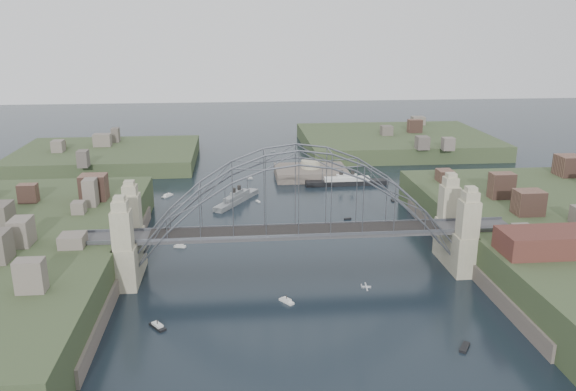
{
  "coord_description": "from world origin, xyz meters",
  "views": [
    {
      "loc": [
        -11.28,
        -102.4,
        46.48
      ],
      "look_at": [
        0.0,
        18.0,
        10.0
      ],
      "focal_mm": 35.91,
      "sensor_mm": 36.0,
      "label": 1
    }
  ],
  "objects_px": {
    "wharf_shed": "(558,242)",
    "naval_cruiser_far": "(188,162)",
    "ocean_liner": "(347,182)",
    "fort_island": "(311,178)",
    "naval_cruiser_near": "(237,199)",
    "bridge": "(297,211)"
  },
  "relations": [
    {
      "from": "fort_island",
      "to": "ocean_liner",
      "type": "relative_size",
      "value": 0.9
    },
    {
      "from": "ocean_liner",
      "to": "naval_cruiser_far",
      "type": "bearing_deg",
      "value": 147.83
    },
    {
      "from": "bridge",
      "to": "naval_cruiser_near",
      "type": "height_order",
      "value": "bridge"
    },
    {
      "from": "wharf_shed",
      "to": "naval_cruiser_far",
      "type": "bearing_deg",
      "value": 124.24
    },
    {
      "from": "fort_island",
      "to": "ocean_liner",
      "type": "height_order",
      "value": "ocean_liner"
    },
    {
      "from": "bridge",
      "to": "wharf_shed",
      "type": "height_order",
      "value": "bridge"
    },
    {
      "from": "naval_cruiser_far",
      "to": "ocean_liner",
      "type": "height_order",
      "value": "ocean_liner"
    },
    {
      "from": "naval_cruiser_near",
      "to": "naval_cruiser_far",
      "type": "height_order",
      "value": "naval_cruiser_near"
    },
    {
      "from": "naval_cruiser_near",
      "to": "wharf_shed",
      "type": "bearing_deg",
      "value": -47.31
    },
    {
      "from": "naval_cruiser_near",
      "to": "naval_cruiser_far",
      "type": "relative_size",
      "value": 1.2
    },
    {
      "from": "bridge",
      "to": "naval_cruiser_far",
      "type": "height_order",
      "value": "bridge"
    },
    {
      "from": "bridge",
      "to": "wharf_shed",
      "type": "bearing_deg",
      "value": -17.65
    },
    {
      "from": "bridge",
      "to": "fort_island",
      "type": "bearing_deg",
      "value": 80.27
    },
    {
      "from": "fort_island",
      "to": "wharf_shed",
      "type": "relative_size",
      "value": 1.1
    },
    {
      "from": "fort_island",
      "to": "naval_cruiser_far",
      "type": "height_order",
      "value": "fort_island"
    },
    {
      "from": "bridge",
      "to": "wharf_shed",
      "type": "relative_size",
      "value": 4.2
    },
    {
      "from": "bridge",
      "to": "wharf_shed",
      "type": "distance_m",
      "value": 46.23
    },
    {
      "from": "wharf_shed",
      "to": "ocean_liner",
      "type": "xyz_separation_m",
      "value": [
        -22.5,
        74.26,
        -9.07
      ]
    },
    {
      "from": "ocean_liner",
      "to": "bridge",
      "type": "bearing_deg",
      "value": -109.64
    },
    {
      "from": "fort_island",
      "to": "wharf_shed",
      "type": "bearing_deg",
      "value": -69.15
    },
    {
      "from": "ocean_liner",
      "to": "wharf_shed",
      "type": "bearing_deg",
      "value": -73.15
    },
    {
      "from": "fort_island",
      "to": "naval_cruiser_far",
      "type": "distance_m",
      "value": 44.84
    }
  ]
}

